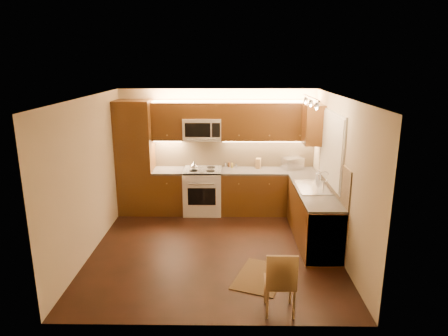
{
  "coord_description": "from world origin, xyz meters",
  "views": [
    {
      "loc": [
        0.23,
        -6.07,
        3.03
      ],
      "look_at": [
        0.15,
        0.55,
        1.25
      ],
      "focal_mm": 31.92,
      "sensor_mm": 36.0,
      "label": 1
    }
  ],
  "objects_px": {
    "stove": "(203,191)",
    "toaster_oven": "(292,163)",
    "dining_chair": "(280,281)",
    "soap_bottle": "(318,175)",
    "sink": "(313,184)",
    "microwave": "(202,129)",
    "kettle": "(194,166)",
    "knife_block": "(258,163)"
  },
  "relations": [
    {
      "from": "toaster_oven",
      "to": "soap_bottle",
      "type": "xyz_separation_m",
      "value": [
        0.35,
        -0.83,
        -0.01
      ]
    },
    {
      "from": "sink",
      "to": "microwave",
      "type": "bearing_deg",
      "value": 147.79
    },
    {
      "from": "soap_bottle",
      "to": "dining_chair",
      "type": "bearing_deg",
      "value": -104.05
    },
    {
      "from": "sink",
      "to": "toaster_oven",
      "type": "distance_m",
      "value": 1.28
    },
    {
      "from": "knife_block",
      "to": "dining_chair",
      "type": "xyz_separation_m",
      "value": [
        0.03,
        -3.56,
        -0.58
      ]
    },
    {
      "from": "stove",
      "to": "dining_chair",
      "type": "height_order",
      "value": "stove"
    },
    {
      "from": "toaster_oven",
      "to": "kettle",
      "type": "bearing_deg",
      "value": 166.01
    },
    {
      "from": "stove",
      "to": "toaster_oven",
      "type": "bearing_deg",
      "value": 4.52
    },
    {
      "from": "toaster_oven",
      "to": "sink",
      "type": "bearing_deg",
      "value": -103.58
    },
    {
      "from": "toaster_oven",
      "to": "knife_block",
      "type": "xyz_separation_m",
      "value": [
        -0.69,
        0.04,
        -0.01
      ]
    },
    {
      "from": "knife_block",
      "to": "dining_chair",
      "type": "relative_size",
      "value": 0.24
    },
    {
      "from": "kettle",
      "to": "toaster_oven",
      "type": "relative_size",
      "value": 0.49
    },
    {
      "from": "microwave",
      "to": "knife_block",
      "type": "distance_m",
      "value": 1.35
    },
    {
      "from": "stove",
      "to": "dining_chair",
      "type": "bearing_deg",
      "value": -70.94
    },
    {
      "from": "sink",
      "to": "soap_bottle",
      "type": "distance_m",
      "value": 0.47
    },
    {
      "from": "microwave",
      "to": "stove",
      "type": "bearing_deg",
      "value": -90.0
    },
    {
      "from": "soap_bottle",
      "to": "dining_chair",
      "type": "relative_size",
      "value": 0.24
    },
    {
      "from": "kettle",
      "to": "toaster_oven",
      "type": "bearing_deg",
      "value": -5.63
    },
    {
      "from": "stove",
      "to": "knife_block",
      "type": "bearing_deg",
      "value": 9.24
    },
    {
      "from": "kettle",
      "to": "sink",
      "type": "bearing_deg",
      "value": -38.09
    },
    {
      "from": "stove",
      "to": "soap_bottle",
      "type": "xyz_separation_m",
      "value": [
        2.18,
        -0.69,
        0.54
      ]
    },
    {
      "from": "stove",
      "to": "kettle",
      "type": "xyz_separation_m",
      "value": [
        -0.16,
        -0.1,
        0.56
      ]
    },
    {
      "from": "knife_block",
      "to": "toaster_oven",
      "type": "bearing_deg",
      "value": 10.84
    },
    {
      "from": "stove",
      "to": "toaster_oven",
      "type": "distance_m",
      "value": 1.92
    },
    {
      "from": "toaster_oven",
      "to": "dining_chair",
      "type": "bearing_deg",
      "value": -121.8
    },
    {
      "from": "stove",
      "to": "soap_bottle",
      "type": "distance_m",
      "value": 2.35
    },
    {
      "from": "soap_bottle",
      "to": "knife_block",
      "type": "bearing_deg",
      "value": 146.71
    },
    {
      "from": "kettle",
      "to": "stove",
      "type": "bearing_deg",
      "value": 20.61
    },
    {
      "from": "stove",
      "to": "sink",
      "type": "height_order",
      "value": "sink"
    },
    {
      "from": "microwave",
      "to": "toaster_oven",
      "type": "relative_size",
      "value": 1.97
    },
    {
      "from": "sink",
      "to": "dining_chair",
      "type": "xyz_separation_m",
      "value": [
        -0.83,
        -2.25,
        -0.55
      ]
    },
    {
      "from": "kettle",
      "to": "dining_chair",
      "type": "relative_size",
      "value": 0.23
    },
    {
      "from": "soap_bottle",
      "to": "microwave",
      "type": "bearing_deg",
      "value": 165.97
    },
    {
      "from": "toaster_oven",
      "to": "knife_block",
      "type": "bearing_deg",
      "value": 155.6
    },
    {
      "from": "soap_bottle",
      "to": "sink",
      "type": "bearing_deg",
      "value": -105.98
    },
    {
      "from": "dining_chair",
      "to": "toaster_oven",
      "type": "bearing_deg",
      "value": 80.33
    },
    {
      "from": "soap_bottle",
      "to": "dining_chair",
      "type": "xyz_separation_m",
      "value": [
        -1.02,
        -2.69,
        -0.58
      ]
    },
    {
      "from": "sink",
      "to": "kettle",
      "type": "relative_size",
      "value": 4.52
    },
    {
      "from": "sink",
      "to": "knife_block",
      "type": "bearing_deg",
      "value": 123.34
    },
    {
      "from": "toaster_oven",
      "to": "dining_chair",
      "type": "distance_m",
      "value": 3.63
    },
    {
      "from": "microwave",
      "to": "knife_block",
      "type": "xyz_separation_m",
      "value": [
        1.14,
        0.05,
        -0.72
      ]
    },
    {
      "from": "sink",
      "to": "knife_block",
      "type": "distance_m",
      "value": 1.57
    }
  ]
}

